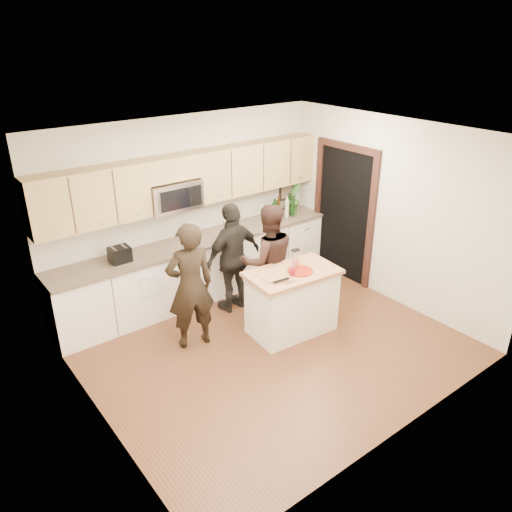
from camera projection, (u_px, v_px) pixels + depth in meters
floor at (270, 345)px, 6.54m from camera, size 4.50×4.50×0.00m
room_shell at (272, 221)px, 5.82m from camera, size 4.52×4.02×2.71m
back_cabinetry at (200, 268)px, 7.56m from camera, size 4.50×0.66×0.94m
upper_cabinetry at (192, 177)px, 7.11m from camera, size 4.50×0.33×0.75m
microwave at (173, 195)px, 6.97m from camera, size 0.76×0.41×0.40m
doorway at (344, 209)px, 7.94m from camera, size 0.06×1.25×2.20m
framed_picture at (286, 189)px, 8.51m from camera, size 0.30×0.03×0.38m
dish_towel at (147, 269)px, 6.76m from camera, size 0.34×0.60×0.48m
island at (292, 301)px, 6.67m from camera, size 1.25×0.80×0.90m
red_plate at (300, 271)px, 6.47m from camera, size 0.34×0.34×0.02m
box_grater at (295, 259)px, 6.48m from camera, size 0.09×0.07×0.27m
drink_glass at (292, 272)px, 6.35m from camera, size 0.06×0.06×0.10m
cutting_board at (273, 278)px, 6.28m from camera, size 0.25×0.18×0.02m
tongs at (281, 280)px, 6.19m from camera, size 0.24×0.05×0.02m
knife at (290, 281)px, 6.17m from camera, size 0.18×0.03×0.01m
toaster at (120, 254)px, 6.62m from camera, size 0.27×0.22×0.21m
bottle_cluster at (287, 205)px, 8.26m from camera, size 0.62×0.25×0.39m
orchid at (293, 198)px, 8.32m from camera, size 0.36×0.36×0.51m
woman_left at (190, 286)px, 6.23m from camera, size 0.68×0.52×1.69m
woman_center at (268, 261)px, 6.92m from camera, size 0.98×0.88×1.66m
woman_right at (233, 258)px, 7.08m from camera, size 0.98×0.48×1.62m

